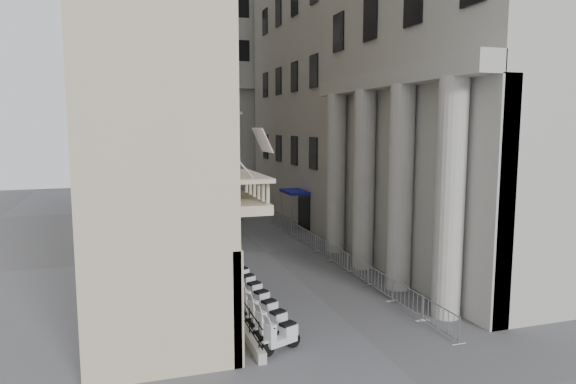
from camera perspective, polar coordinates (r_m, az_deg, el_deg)
name	(u,v)px	position (r m, az deg, el deg)	size (l,w,h in m)	color
far_building	(199,64)	(60.91, -9.85, 13.81)	(22.00, 10.00, 30.00)	#AAA8A1
iron_fence	(202,262)	(31.25, -9.49, -7.64)	(0.30, 28.00, 1.40)	black
blue_awning	(294,228)	(40.76, 0.73, -4.01)	(1.60, 3.00, 3.00)	navy
flag	(264,352)	(19.25, -2.71, -17.30)	(1.00, 1.40, 8.20)	#9E0C11
scooter_0	(281,352)	(19.23, -0.75, -17.32)	(0.56, 1.40, 1.50)	silver
scooter_1	(272,338)	(20.34, -1.83, -15.89)	(0.56, 1.40, 1.50)	silver
scooter_2	(263,326)	(21.46, -2.78, -14.62)	(0.56, 1.40, 1.50)	silver
scooter_3	(256,315)	(22.60, -3.63, -13.46)	(0.56, 1.40, 1.50)	silver
scooter_4	(249,305)	(23.76, -4.39, -12.42)	(0.56, 1.40, 1.50)	silver
scooter_5	(243,296)	(24.92, -5.07, -11.47)	(0.56, 1.40, 1.50)	silver
scooter_6	(237,288)	(26.09, -5.69, -10.60)	(0.56, 1.40, 1.50)	silver
scooter_7	(232,281)	(27.27, -6.25, -9.81)	(0.56, 1.40, 1.50)	silver
scooter_8	(227,274)	(28.46, -6.77, -9.09)	(0.56, 1.40, 1.50)	silver
scooter_9	(223,268)	(29.65, -7.24, -8.42)	(0.56, 1.40, 1.50)	silver
scooter_10	(219,263)	(30.85, -7.67, -7.80)	(0.56, 1.40, 1.50)	silver
scooter_11	(215,258)	(32.06, -8.07, -7.23)	(0.56, 1.40, 1.50)	silver
scooter_12	(212,253)	(33.26, -8.43, -6.70)	(0.56, 1.40, 1.50)	silver
scooter_13	(209,248)	(34.48, -8.78, -6.20)	(0.56, 1.40, 1.50)	silver
scooter_14	(206,244)	(35.69, -9.09, -5.74)	(0.56, 1.40, 1.50)	silver
barrier_0	(440,333)	(21.64, 16.52, -14.74)	(0.60, 2.40, 1.10)	#A4A7AC
barrier_1	(406,311)	(23.60, 13.03, -12.73)	(0.60, 2.40, 1.10)	#A4A7AC
barrier_2	(380,293)	(25.65, 10.13, -11.00)	(0.60, 2.40, 1.10)	#A4A7AC
barrier_3	(357,279)	(27.78, 7.70, -9.52)	(0.60, 2.40, 1.10)	#A4A7AC
barrier_4	(338,266)	(29.96, 5.63, -8.23)	(0.60, 2.40, 1.10)	#A4A7AC
barrier_5	(323,256)	(32.19, 3.86, -7.11)	(0.60, 2.40, 1.10)	#A4A7AC
barrier_6	(309,247)	(34.46, 2.33, -6.13)	(0.60, 2.40, 1.10)	#A4A7AC
barrier_7	(297,239)	(36.76, 0.99, -5.27)	(0.60, 2.40, 1.10)	#A4A7AC
barrier_8	(286,232)	(39.08, -0.19, -4.51)	(0.60, 2.40, 1.10)	#A4A7AC
barrier_9	(277,226)	(41.42, -1.23, -3.83)	(0.60, 2.40, 1.10)	#A4A7AC
security_tent	(208,208)	(32.69, -8.88, -1.76)	(4.27, 4.27, 3.47)	silver
street_lamp	(204,169)	(32.09, -9.34, 2.49)	(2.75, 1.23, 8.92)	#93969B
info_kiosk	(203,247)	(31.34, -9.40, -6.06)	(0.47, 0.79, 1.61)	black
pedestrian_a	(229,216)	(41.36, -6.61, -2.66)	(0.64, 0.42, 1.74)	#0D1837
pedestrian_b	(239,210)	(44.18, -5.48, -2.04)	(0.82, 0.64, 1.70)	black
pedestrian_c	(234,215)	(41.43, -6.06, -2.56)	(0.91, 0.59, 1.86)	black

